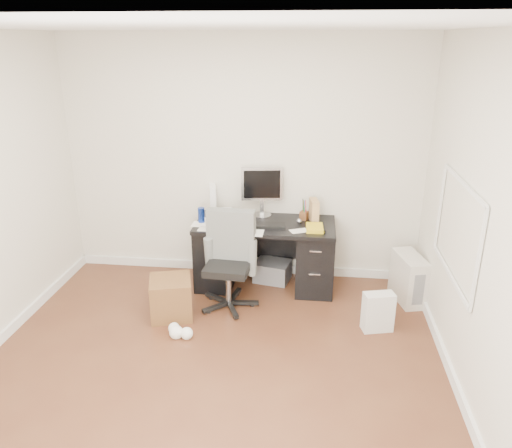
{
  "coord_description": "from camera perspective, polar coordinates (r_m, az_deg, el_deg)",
  "views": [
    {
      "loc": [
        0.8,
        -3.37,
        2.64
      ],
      "look_at": [
        0.25,
        1.2,
        0.91
      ],
      "focal_mm": 35.0,
      "sensor_mm": 36.0,
      "label": 1
    }
  ],
  "objects": [
    {
      "name": "ground",
      "position": [
        4.35,
        -5.41,
        -16.8
      ],
      "size": [
        4.0,
        4.0,
        0.0
      ],
      "primitive_type": "plane",
      "color": "#4A2618",
      "rests_on": "ground"
    },
    {
      "name": "room_shell",
      "position": [
        3.62,
        -5.69,
        4.79
      ],
      "size": [
        4.02,
        4.02,
        2.71
      ],
      "color": "beige",
      "rests_on": "ground"
    },
    {
      "name": "desk",
      "position": [
        5.52,
        1.04,
        -3.3
      ],
      "size": [
        1.5,
        0.7,
        0.75
      ],
      "color": "black",
      "rests_on": "ground"
    },
    {
      "name": "loose_papers",
      "position": [
        5.36,
        -1.12,
        0.01
      ],
      "size": [
        1.1,
        0.6,
        0.0
      ],
      "primitive_type": null,
      "color": "white",
      "rests_on": "desk"
    },
    {
      "name": "lcd_monitor",
      "position": [
        5.5,
        0.68,
        3.7
      ],
      "size": [
        0.49,
        0.32,
        0.57
      ],
      "primitive_type": null,
      "rotation": [
        0.0,
        0.0,
        0.15
      ],
      "color": "#A9A9AD",
      "rests_on": "desk"
    },
    {
      "name": "keyboard",
      "position": [
        5.29,
        0.91,
        -0.13
      ],
      "size": [
        0.46,
        0.18,
        0.03
      ],
      "primitive_type": "cube",
      "rotation": [
        0.0,
        0.0,
        0.06
      ],
      "color": "black",
      "rests_on": "desk"
    },
    {
      "name": "computer_mouse",
      "position": [
        5.37,
        4.97,
        0.32
      ],
      "size": [
        0.07,
        0.07,
        0.06
      ],
      "primitive_type": "sphere",
      "rotation": [
        0.0,
        0.0,
        -0.11
      ],
      "color": "#A9A9AD",
      "rests_on": "desk"
    },
    {
      "name": "travel_mug",
      "position": [
        5.42,
        -6.27,
        1.02
      ],
      "size": [
        0.09,
        0.09,
        0.16
      ],
      "primitive_type": "cylinder",
      "rotation": [
        0.0,
        0.0,
        -0.26
      ],
      "color": "#163197",
      "rests_on": "desk"
    },
    {
      "name": "white_binder",
      "position": [
        5.67,
        -4.95,
        2.85
      ],
      "size": [
        0.19,
        0.31,
        0.33
      ],
      "primitive_type": "cube",
      "rotation": [
        0.0,
        0.0,
        0.22
      ],
      "color": "silver",
      "rests_on": "desk"
    },
    {
      "name": "magazine_file",
      "position": [
        5.44,
        6.64,
        1.55
      ],
      "size": [
        0.14,
        0.22,
        0.24
      ],
      "primitive_type": "cube",
      "rotation": [
        0.0,
        0.0,
        0.19
      ],
      "color": "#A98352",
      "rests_on": "desk"
    },
    {
      "name": "pen_cup",
      "position": [
        5.47,
        5.52,
        1.64
      ],
      "size": [
        0.13,
        0.13,
        0.23
      ],
      "primitive_type": null,
      "rotation": [
        0.0,
        0.0,
        -0.36
      ],
      "color": "#583219",
      "rests_on": "desk"
    },
    {
      "name": "yellow_book",
      "position": [
        5.23,
        6.79,
        -0.45
      ],
      "size": [
        0.2,
        0.25,
        0.04
      ],
      "primitive_type": "cube",
      "rotation": [
        0.0,
        0.0,
        0.05
      ],
      "color": "gold",
      "rests_on": "desk"
    },
    {
      "name": "paper_remote",
      "position": [
        5.12,
        -0.7,
        -0.9
      ],
      "size": [
        0.28,
        0.22,
        0.02
      ],
      "primitive_type": null,
      "rotation": [
        0.0,
        0.0,
        -0.0
      ],
      "color": "white",
      "rests_on": "desk"
    },
    {
      "name": "office_chair",
      "position": [
        5.06,
        -3.22,
        -4.38
      ],
      "size": [
        0.61,
        0.61,
        1.0
      ],
      "primitive_type": null,
      "rotation": [
        0.0,
        0.0,
        -0.07
      ],
      "color": "#595C59",
      "rests_on": "ground"
    },
    {
      "name": "pc_tower",
      "position": [
        5.52,
        17.03,
        -5.93
      ],
      "size": [
        0.34,
        0.55,
        0.51
      ],
      "primitive_type": "cube",
      "rotation": [
        0.0,
        0.0,
        0.24
      ],
      "color": "beige",
      "rests_on": "ground"
    },
    {
      "name": "shopping_bag",
      "position": [
        4.93,
        13.77,
        -9.73
      ],
      "size": [
        0.33,
        0.27,
        0.39
      ],
      "primitive_type": "cube",
      "rotation": [
        0.0,
        0.0,
        0.25
      ],
      "color": "silver",
      "rests_on": "ground"
    },
    {
      "name": "wicker_basket",
      "position": [
        5.1,
        -9.68,
        -8.27
      ],
      "size": [
        0.49,
        0.49,
        0.4
      ],
      "primitive_type": "cube",
      "rotation": [
        0.0,
        0.0,
        0.27
      ],
      "color": "#532F19",
      "rests_on": "ground"
    },
    {
      "name": "desk_printer",
      "position": [
        5.76,
        1.9,
        -5.38
      ],
      "size": [
        0.44,
        0.39,
        0.23
      ],
      "primitive_type": "cube",
      "rotation": [
        0.0,
        0.0,
        -0.21
      ],
      "color": "slate",
      "rests_on": "ground"
    }
  ]
}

